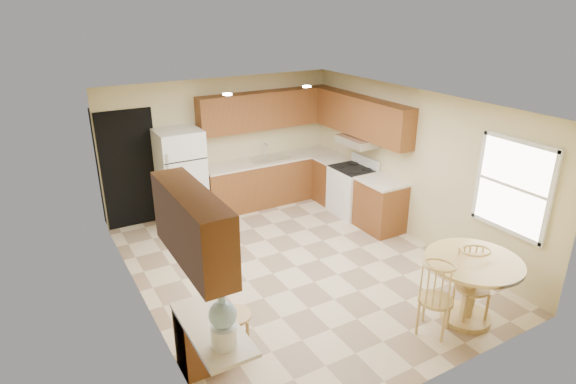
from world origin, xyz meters
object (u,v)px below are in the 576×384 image
stove (352,190)px  chair_table_b (480,282)px  dining_table (471,281)px  chair_table_a (443,295)px  chair_desk (237,310)px  refrigerator (181,177)px  water_crock (223,323)px

stove → chair_table_b: stove is taller
dining_table → chair_table_a: bearing=-174.2°
chair_table_b → stove: bearing=-80.1°
stove → chair_table_a: stove is taller
chair_table_a → chair_desk: chair_table_a is taller
stove → chair_desk: stove is taller
refrigerator → dining_table: 5.08m
chair_table_b → chair_desk: chair_table_b is taller
chair_desk → water_crock: water_crock is taller
chair_table_b → chair_table_a: bearing=17.7°
dining_table → chair_table_b: bearing=-61.1°
water_crock → chair_desk: bearing=58.3°
stove → dining_table: stove is taller
refrigerator → chair_desk: size_ratio=1.93×
stove → chair_desk: bearing=-144.6°
stove → chair_table_a: size_ratio=1.14×
dining_table → chair_desk: (-2.74, 0.91, -0.02)m
chair_table_a → refrigerator: bearing=168.0°
refrigerator → chair_table_b: refrigerator is taller
chair_desk → dining_table: bearing=93.6°
chair_table_a → water_crock: 2.69m
refrigerator → chair_desk: (-0.60, -3.69, -0.32)m
refrigerator → stove: (2.88, -1.22, -0.40)m
chair_table_a → chair_table_b: (0.60, -0.03, -0.01)m
chair_table_a → dining_table: bearing=65.0°
refrigerator → chair_desk: bearing=-99.2°
dining_table → stove: bearing=77.8°
dining_table → chair_desk: bearing=161.6°
chair_table_a → chair_desk: bearing=-144.7°
refrigerator → chair_table_a: bearing=-71.1°
dining_table → chair_table_a: (-0.55, -0.06, 0.02)m
dining_table → refrigerator: bearing=115.0°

